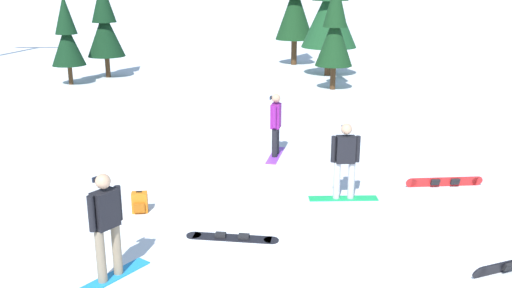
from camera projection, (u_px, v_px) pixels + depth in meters
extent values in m
plane|color=white|center=(322.00, 284.00, 8.93)|extent=(800.00, 800.00, 0.00)
cube|color=#1E8CD8|center=(111.00, 278.00, 9.10)|extent=(1.13, 1.32, 0.02)
cylinder|color=gray|center=(101.00, 256.00, 8.84)|extent=(0.15, 0.15, 0.90)
cylinder|color=gray|center=(117.00, 249.00, 9.09)|extent=(0.15, 0.15, 0.90)
cube|color=black|center=(105.00, 209.00, 8.75)|extent=(0.44, 0.46, 0.61)
cylinder|color=black|center=(92.00, 214.00, 8.54)|extent=(0.11, 0.11, 0.58)
cylinder|color=black|center=(118.00, 203.00, 8.94)|extent=(0.11, 0.11, 0.58)
sphere|color=tan|center=(103.00, 181.00, 8.61)|extent=(0.24, 0.24, 0.24)
cube|color=black|center=(97.00, 179.00, 8.69)|extent=(0.14, 0.16, 0.08)
cube|color=#19B259|center=(343.00, 198.00, 12.35)|extent=(1.52, 0.29, 0.02)
cylinder|color=#B7B7BC|center=(337.00, 180.00, 12.23)|extent=(0.15, 0.15, 0.83)
cylinder|color=#B7B7BC|center=(351.00, 180.00, 12.23)|extent=(0.15, 0.15, 0.83)
cube|color=black|center=(346.00, 149.00, 12.02)|extent=(0.40, 0.24, 0.59)
cylinder|color=black|center=(334.00, 149.00, 12.02)|extent=(0.11, 0.11, 0.58)
cylinder|color=black|center=(358.00, 149.00, 12.03)|extent=(0.11, 0.11, 0.58)
sphere|color=tan|center=(347.00, 129.00, 11.89)|extent=(0.24, 0.24, 0.24)
cube|color=black|center=(345.00, 127.00, 12.02)|extent=(0.17, 0.04, 0.08)
cube|color=#993FD8|center=(275.00, 155.00, 15.33)|extent=(0.63, 1.55, 0.02)
cylinder|color=black|center=(275.00, 143.00, 15.07)|extent=(0.15, 0.15, 0.78)
cylinder|color=black|center=(277.00, 140.00, 15.37)|extent=(0.15, 0.15, 0.78)
cube|color=#8C1E8C|center=(276.00, 116.00, 15.01)|extent=(0.33, 0.45, 0.65)
cylinder|color=#8C1E8C|center=(274.00, 117.00, 14.76)|extent=(0.11, 0.11, 0.58)
cylinder|color=#8C1E8C|center=(277.00, 112.00, 15.25)|extent=(0.11, 0.11, 0.58)
sphere|color=tan|center=(276.00, 98.00, 14.87)|extent=(0.24, 0.24, 0.24)
cube|color=black|center=(271.00, 98.00, 14.90)|extent=(0.08, 0.17, 0.08)
cylinder|color=black|center=(480.00, 272.00, 9.04)|extent=(0.29, 0.21, 0.26)
cube|color=black|center=(509.00, 266.00, 9.19)|extent=(0.23, 0.18, 0.16)
cube|color=red|center=(444.00, 182.00, 13.03)|extent=(1.59, 0.18, 0.25)
cylinder|color=red|center=(411.00, 183.00, 12.97)|extent=(0.26, 0.12, 0.25)
cylinder|color=red|center=(477.00, 181.00, 13.09)|extent=(0.26, 0.12, 0.25)
cube|color=black|center=(435.00, 182.00, 12.96)|extent=(0.20, 0.12, 0.16)
cube|color=black|center=(455.00, 182.00, 13.00)|extent=(0.20, 0.12, 0.16)
cube|color=black|center=(232.00, 238.00, 10.49)|extent=(1.51, 0.53, 0.02)
cylinder|color=black|center=(194.00, 235.00, 10.58)|extent=(0.33, 0.33, 0.02)
cylinder|color=black|center=(271.00, 240.00, 10.39)|extent=(0.33, 0.33, 0.02)
cube|color=black|center=(221.00, 235.00, 10.50)|extent=(0.22, 0.17, 0.07)
cube|color=black|center=(244.00, 236.00, 10.45)|extent=(0.22, 0.17, 0.07)
cube|color=orange|center=(140.00, 202.00, 11.60)|extent=(0.33, 0.22, 0.44)
cube|color=#A85613|center=(139.00, 208.00, 11.50)|extent=(0.23, 0.08, 0.20)
cylinder|color=black|center=(139.00, 192.00, 11.53)|extent=(0.12, 0.03, 0.02)
cylinder|color=#472D19|center=(328.00, 61.00, 27.61)|extent=(0.32, 0.32, 1.41)
cone|color=#194723|center=(330.00, 16.00, 26.98)|extent=(2.70, 2.70, 2.99)
cylinder|color=#472D19|center=(294.00, 52.00, 31.03)|extent=(0.32, 0.32, 1.40)
cone|color=#143819|center=(295.00, 12.00, 30.40)|extent=(2.09, 2.09, 2.98)
cylinder|color=#472D19|center=(333.00, 77.00, 24.24)|extent=(0.24, 0.24, 1.04)
cone|color=#143819|center=(334.00, 40.00, 23.77)|extent=(1.60, 1.60, 2.21)
cone|color=#143819|center=(336.00, 2.00, 23.33)|extent=(1.04, 1.04, 2.02)
cylinder|color=#472D19|center=(108.00, 67.00, 27.16)|extent=(0.23, 0.23, 1.02)
cone|color=black|center=(105.00, 33.00, 26.70)|extent=(1.78, 1.78, 2.18)
cone|color=black|center=(103.00, 1.00, 26.26)|extent=(1.16, 1.16, 2.00)
cylinder|color=#472D19|center=(70.00, 75.00, 25.36)|extent=(0.20, 0.20, 0.88)
cone|color=black|center=(67.00, 44.00, 24.96)|extent=(1.49, 1.49, 1.87)
cone|color=black|center=(65.00, 14.00, 24.58)|extent=(0.97, 0.97, 1.72)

